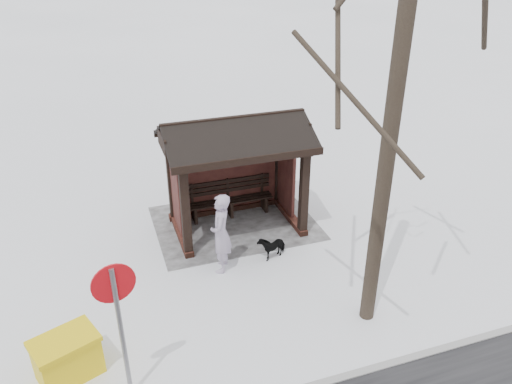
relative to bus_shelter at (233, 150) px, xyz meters
The scene contains 8 objects.
ground 2.17m from the bus_shelter, 90.00° to the left, with size 120.00×120.00×0.00m, color white.
kerb 6.05m from the bus_shelter, 90.00° to the left, with size 120.00×0.15×0.06m, color gray.
trampled_patch 2.16m from the bus_shelter, 90.00° to the right, with size 4.20×3.20×0.02m, color #98989D.
bus_shelter is the anchor object (origin of this frame).
pedestrian 2.36m from the bus_shelter, 64.68° to the left, with size 0.70×0.46×1.93m, color #A295AE.
dog 2.58m from the bus_shelter, 103.08° to the left, with size 0.32×0.70×0.59m, color black.
grit_bin 6.11m from the bus_shelter, 43.35° to the left, with size 1.28×1.09×0.83m.
road_sign 5.81m from the bus_shelter, 55.46° to the left, with size 0.68×0.16×2.67m.
Camera 1 is at (3.21, 10.95, 6.97)m, focal length 35.00 mm.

